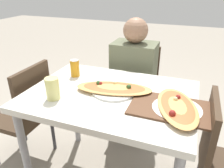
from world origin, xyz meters
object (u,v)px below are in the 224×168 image
at_px(dining_table, 111,105).
at_px(soda_can, 75,68).
at_px(chair_far_seated, 136,87).
at_px(chair_side_left, 25,111).
at_px(pizza_main, 114,89).
at_px(person_seated, 133,73).
at_px(drink_glass, 53,88).
at_px(pizza_second, 177,107).

height_order(dining_table, soda_can, soda_can).
xyz_separation_m(chair_far_seated, chair_side_left, (-0.70, -0.74, 0.00)).
bearing_deg(chair_far_seated, dining_table, 91.28).
xyz_separation_m(dining_table, pizza_main, (0.01, 0.03, 0.11)).
xyz_separation_m(dining_table, soda_can, (-0.35, 0.16, 0.15)).
relative_size(dining_table, person_seated, 0.91).
relative_size(chair_far_seated, pizza_main, 1.69).
bearing_deg(dining_table, person_seated, 91.53).
distance_m(soda_can, drink_glass, 0.36).
relative_size(person_seated, soda_can, 9.25).
xyz_separation_m(pizza_main, drink_glass, (-0.31, -0.22, 0.05)).
height_order(dining_table, pizza_main, pizza_main).
height_order(person_seated, pizza_main, person_seated).
height_order(drink_glass, pizza_second, drink_glass).
relative_size(chair_side_left, soda_can, 6.98).
bearing_deg(chair_side_left, pizza_second, -92.02).
height_order(pizza_main, pizza_second, pizza_second).
relative_size(soda_can, drink_glass, 0.93).
xyz_separation_m(person_seated, pizza_main, (0.03, -0.58, 0.12)).
height_order(chair_side_left, pizza_second, chair_side_left).
xyz_separation_m(chair_side_left, pizza_main, (0.73, 0.05, 0.31)).
distance_m(soda_can, pizza_second, 0.79).
bearing_deg(soda_can, pizza_main, -20.72).
distance_m(pizza_main, drink_glass, 0.38).
relative_size(chair_side_left, person_seated, 0.75).
distance_m(chair_side_left, pizza_second, 1.17).
relative_size(pizza_main, drink_glass, 3.83).
bearing_deg(person_seated, soda_can, 53.32).
xyz_separation_m(dining_table, chair_far_seated, (-0.02, 0.72, -0.20)).
bearing_deg(drink_glass, pizza_second, 10.25).
bearing_deg(pizza_second, chair_side_left, 177.98).
xyz_separation_m(chair_side_left, drink_glass, (0.42, -0.17, 0.36)).
bearing_deg(chair_side_left, pizza_main, -86.25).
bearing_deg(pizza_main, chair_side_left, -176.25).
xyz_separation_m(chair_far_seated, pizza_main, (0.03, -0.69, 0.31)).
distance_m(chair_side_left, soda_can, 0.54).
relative_size(chair_side_left, drink_glass, 6.46).
bearing_deg(soda_can, person_seated, 53.32).
bearing_deg(chair_far_seated, soda_can, 59.41).
bearing_deg(chair_far_seated, chair_side_left, 46.59).
bearing_deg(chair_far_seated, pizza_main, 92.39).
relative_size(dining_table, chair_side_left, 1.21).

